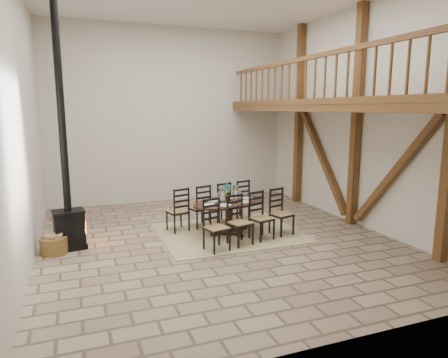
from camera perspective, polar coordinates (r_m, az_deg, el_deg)
name	(u,v)px	position (r m, az deg, el deg)	size (l,w,h in m)	color
ground	(218,240)	(8.45, -0.93, -8.65)	(8.00, 8.00, 0.00)	gray
room_shell	(271,93)	(8.48, 6.77, 12.05)	(7.02, 8.02, 5.01)	beige
rug	(229,232)	(8.88, 0.71, -7.65)	(3.00, 2.50, 0.02)	tan
dining_table	(229,217)	(8.78, 0.71, -5.45)	(2.55, 2.40, 1.11)	black
wood_stove	(67,191)	(8.22, -21.55, -1.62)	(0.65, 0.53, 5.00)	black
log_basket	(54,245)	(8.26, -23.13, -8.64)	(0.49, 0.49, 0.41)	brown
log_stack	(55,244)	(8.23, -23.01, -8.54)	(0.32, 0.25, 0.39)	#9A8756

